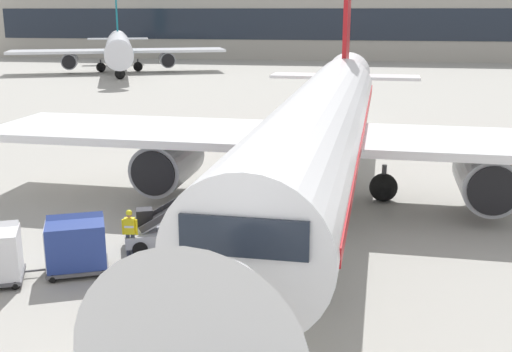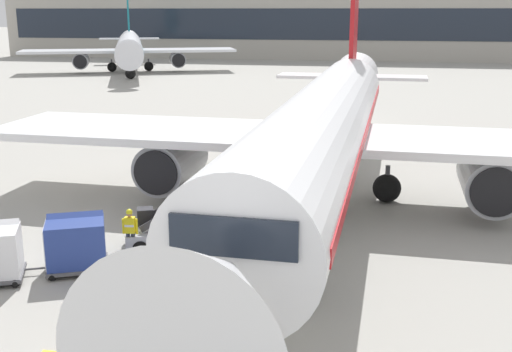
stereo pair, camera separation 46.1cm
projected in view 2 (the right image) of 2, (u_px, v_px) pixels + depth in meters
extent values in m
cylinder|color=white|center=(323.00, 128.00, 27.46)|extent=(4.71, 31.15, 3.80)
cube|color=red|center=(323.00, 128.00, 27.46)|extent=(4.71, 29.91, 0.46)
cone|color=white|center=(206.00, 304.00, 11.01)|extent=(3.72, 3.90, 3.61)
cone|color=white|center=(353.00, 78.00, 44.91)|extent=(3.41, 6.17, 3.23)
cube|color=white|center=(154.00, 130.00, 30.04)|extent=(14.92, 6.64, 0.36)
cylinder|color=#93969E|center=(172.00, 162.00, 29.57)|extent=(2.47, 4.10, 2.36)
cylinder|color=black|center=(155.00, 173.00, 27.62)|extent=(2.00, 0.18, 2.00)
cylinder|color=#93969E|center=(489.00, 179.00, 26.61)|extent=(2.47, 4.10, 2.36)
cylinder|color=black|center=(496.00, 192.00, 24.66)|extent=(2.00, 0.18, 2.00)
cube|color=red|center=(355.00, 3.00, 42.18)|extent=(0.39, 3.73, 9.31)
cube|color=white|center=(352.00, 77.00, 43.12)|extent=(10.10, 2.78, 0.20)
cube|color=#1E2633|center=(242.00, 224.00, 13.37)|extent=(2.71, 1.79, 0.84)
cylinder|color=#47474C|center=(285.00, 260.00, 19.28)|extent=(0.22, 0.22, 1.07)
sphere|color=black|center=(285.00, 277.00, 19.42)|extent=(1.31, 1.31, 1.31)
cylinder|color=#47474C|center=(266.00, 170.00, 30.14)|extent=(0.22, 0.22, 1.07)
sphere|color=black|center=(266.00, 181.00, 30.27)|extent=(1.31, 1.31, 1.31)
cylinder|color=#47474C|center=(387.00, 177.00, 28.94)|extent=(0.22, 0.22, 1.07)
sphere|color=black|center=(387.00, 188.00, 29.08)|extent=(1.31, 1.31, 1.31)
cube|color=#A3A8B2|center=(172.00, 233.00, 23.66)|extent=(3.75, 2.77, 0.44)
cube|color=black|center=(145.00, 217.00, 23.67)|extent=(0.77, 0.75, 0.70)
cylinder|color=#333338|center=(164.00, 215.00, 23.79)|extent=(0.08, 0.08, 0.80)
cube|color=#A3A8B2|center=(200.00, 194.00, 23.50)|extent=(4.65, 2.60, 2.60)
cube|color=black|center=(200.00, 192.00, 23.48)|extent=(4.46, 2.42, 2.44)
cube|color=#333338|center=(201.00, 195.00, 23.05)|extent=(4.28, 1.80, 2.62)
cube|color=#333338|center=(199.00, 188.00, 23.89)|extent=(4.28, 1.80, 2.62)
cylinder|color=black|center=(206.00, 243.00, 23.24)|extent=(0.59, 0.40, 0.56)
cylinder|color=black|center=(201.00, 230.00, 24.64)|extent=(0.59, 0.40, 0.56)
cylinder|color=black|center=(140.00, 248.00, 22.79)|extent=(0.59, 0.40, 0.56)
cylinder|color=black|center=(139.00, 234.00, 24.18)|extent=(0.59, 0.40, 0.56)
cube|color=#515156|center=(78.00, 265.00, 21.47)|extent=(2.48, 2.28, 0.12)
cylinder|color=#4C4C51|center=(36.00, 269.00, 21.16)|extent=(0.67, 0.35, 0.07)
cube|color=navy|center=(76.00, 242.00, 21.26)|extent=(2.35, 2.15, 1.50)
cube|color=navy|center=(75.00, 224.00, 21.51)|extent=(2.03, 1.51, 0.74)
cube|color=silver|center=(46.00, 245.00, 21.04)|extent=(0.62, 1.32, 1.38)
sphere|color=black|center=(55.00, 261.00, 21.94)|extent=(0.30, 0.30, 0.30)
sphere|color=black|center=(52.00, 277.00, 20.66)|extent=(0.30, 0.30, 0.30)
sphere|color=black|center=(102.00, 257.00, 22.30)|extent=(0.30, 0.30, 0.30)
sphere|color=black|center=(102.00, 272.00, 21.02)|extent=(0.30, 0.30, 0.30)
sphere|color=black|center=(20.00, 267.00, 21.45)|extent=(0.30, 0.30, 0.30)
sphere|color=black|center=(15.00, 283.00, 20.17)|extent=(0.30, 0.30, 0.30)
cylinder|color=#333847|center=(78.00, 254.00, 21.81)|extent=(0.15, 0.15, 0.86)
cylinder|color=#333847|center=(81.00, 255.00, 21.69)|extent=(0.15, 0.15, 0.86)
cube|color=yellow|center=(78.00, 235.00, 21.57)|extent=(0.45, 0.40, 0.58)
cube|color=white|center=(81.00, 234.00, 21.66)|extent=(0.30, 0.18, 0.08)
sphere|color=brown|center=(77.00, 224.00, 21.46)|extent=(0.21, 0.21, 0.21)
sphere|color=yellow|center=(77.00, 222.00, 21.44)|extent=(0.23, 0.23, 0.23)
cylinder|color=yellow|center=(74.00, 235.00, 21.73)|extent=(0.09, 0.09, 0.56)
cylinder|color=yellow|center=(82.00, 238.00, 21.42)|extent=(0.09, 0.09, 0.56)
cylinder|color=#333847|center=(133.00, 244.00, 22.76)|extent=(0.15, 0.15, 0.86)
cylinder|color=#333847|center=(128.00, 244.00, 22.77)|extent=(0.15, 0.15, 0.86)
cube|color=yellow|center=(130.00, 225.00, 22.59)|extent=(0.41, 0.29, 0.58)
cube|color=white|center=(129.00, 226.00, 22.46)|extent=(0.34, 0.05, 0.08)
sphere|color=#9E7051|center=(129.00, 214.00, 22.48)|extent=(0.21, 0.21, 0.21)
sphere|color=yellow|center=(129.00, 212.00, 22.46)|extent=(0.23, 0.23, 0.23)
cylinder|color=yellow|center=(137.00, 226.00, 22.58)|extent=(0.09, 0.09, 0.56)
cylinder|color=yellow|center=(123.00, 226.00, 22.61)|extent=(0.09, 0.09, 0.56)
cylinder|color=#514C42|center=(197.00, 242.00, 22.96)|extent=(0.15, 0.15, 0.86)
cylinder|color=#514C42|center=(200.00, 243.00, 22.84)|extent=(0.15, 0.15, 0.86)
cube|color=orange|center=(198.00, 224.00, 22.71)|extent=(0.45, 0.41, 0.58)
cube|color=white|center=(201.00, 223.00, 22.80)|extent=(0.29, 0.20, 0.08)
sphere|color=beige|center=(198.00, 213.00, 22.61)|extent=(0.21, 0.21, 0.21)
sphere|color=yellow|center=(198.00, 211.00, 22.59)|extent=(0.23, 0.23, 0.23)
cylinder|color=orange|center=(194.00, 223.00, 22.89)|extent=(0.09, 0.09, 0.56)
cylinder|color=orange|center=(203.00, 227.00, 22.56)|extent=(0.09, 0.09, 0.56)
cube|color=black|center=(142.00, 226.00, 25.90)|extent=(0.59, 0.59, 0.05)
cone|color=orange|center=(142.00, 218.00, 25.81)|extent=(0.48, 0.48, 0.63)
cylinder|color=white|center=(142.00, 217.00, 25.80)|extent=(0.26, 0.26, 0.08)
cube|color=black|center=(172.00, 214.00, 27.36)|extent=(0.54, 0.54, 0.05)
cone|color=orange|center=(172.00, 207.00, 27.28)|extent=(0.44, 0.44, 0.57)
cylinder|color=white|center=(172.00, 207.00, 27.27)|extent=(0.24, 0.24, 0.07)
cube|color=black|center=(146.00, 224.00, 26.09)|extent=(0.64, 0.64, 0.05)
cone|color=orange|center=(146.00, 216.00, 26.00)|extent=(0.51, 0.51, 0.67)
cylinder|color=white|center=(146.00, 215.00, 25.99)|extent=(0.28, 0.28, 0.08)
cube|color=yellow|center=(319.00, 207.00, 28.39)|extent=(0.20, 110.00, 0.01)
cube|color=#A8A399|center=(396.00, 25.00, 116.41)|extent=(145.28, 19.77, 11.85)
cube|color=#1E2633|center=(397.00, 25.00, 106.90)|extent=(140.92, 0.10, 5.33)
cylinder|color=silver|center=(129.00, 47.00, 89.16)|extent=(14.34, 29.16, 3.49)
cube|color=#146B7A|center=(129.00, 47.00, 89.16)|extent=(13.93, 28.06, 0.42)
cone|color=silver|center=(129.00, 55.00, 73.26)|extent=(4.37, 4.47, 3.31)
cone|color=silver|center=(130.00, 40.00, 105.99)|extent=(4.82, 6.28, 2.96)
cube|color=silver|center=(73.00, 51.00, 88.58)|extent=(15.46, 10.85, 0.36)
cylinder|color=#93969E|center=(81.00, 61.00, 88.53)|extent=(3.45, 4.42, 2.16)
cylinder|color=black|center=(80.00, 62.00, 86.63)|extent=(1.75, 0.79, 1.84)
cube|color=silver|center=(185.00, 50.00, 91.43)|extent=(15.46, 10.85, 0.36)
cylinder|color=#93969E|center=(178.00, 59.00, 90.98)|extent=(3.45, 4.42, 2.16)
cylinder|color=black|center=(179.00, 60.00, 89.08)|extent=(1.75, 0.79, 1.84)
cube|color=#146B7A|center=(128.00, 9.00, 103.41)|extent=(1.59, 3.45, 9.00)
cube|color=silver|center=(129.00, 39.00, 104.34)|extent=(9.89, 5.81, 0.20)
cube|color=#1E2633|center=(129.00, 49.00, 75.44)|extent=(2.85, 2.36, 0.77)
cylinder|color=#47474C|center=(130.00, 69.00, 81.19)|extent=(0.22, 0.22, 1.11)
sphere|color=black|center=(130.00, 74.00, 81.33)|extent=(1.36, 1.36, 1.36)
cylinder|color=#47474C|center=(112.00, 63.00, 90.69)|extent=(0.22, 0.22, 1.11)
sphere|color=black|center=(112.00, 67.00, 90.83)|extent=(1.36, 1.36, 1.36)
cylinder|color=#47474C|center=(149.00, 63.00, 91.65)|extent=(0.22, 0.22, 1.11)
sphere|color=black|center=(149.00, 66.00, 91.79)|extent=(1.36, 1.36, 1.36)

